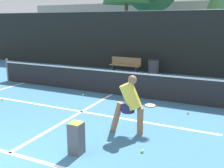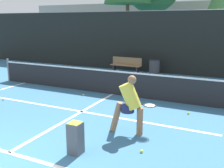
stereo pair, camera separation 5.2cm
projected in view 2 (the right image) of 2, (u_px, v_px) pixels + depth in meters
name	position (u px, v px, depth m)	size (l,w,h in m)	color
court_baseline_near	(9.00, 153.00, 5.69)	(11.00, 0.10, 0.01)	white
court_service_line	(82.00, 112.00, 8.28)	(8.25, 0.10, 0.01)	white
court_center_mark	(75.00, 115.00, 7.97)	(0.10, 5.21, 0.01)	white
net	(112.00, 81.00, 10.13)	(11.09, 0.09, 1.07)	slate
fence_back	(153.00, 42.00, 14.32)	(24.00, 0.06, 3.35)	black
player_practicing	(130.00, 103.00, 6.52)	(1.15, 0.68, 1.52)	#8C6042
tennis_ball_scattered_0	(83.00, 95.00, 10.02)	(0.07, 0.07, 0.07)	#D1E033
tennis_ball_scattered_1	(188.00, 113.00, 8.04)	(0.07, 0.07, 0.07)	#D1E033
tennis_ball_scattered_3	(74.00, 127.00, 6.99)	(0.07, 0.07, 0.07)	#D1E033
tennis_ball_scattered_4	(3.00, 99.00, 9.46)	(0.07, 0.07, 0.07)	#D1E033
tennis_ball_scattered_6	(142.00, 151.00, 5.69)	(0.07, 0.07, 0.07)	#D1E033
ball_hopper	(75.00, 137.00, 5.58)	(0.28, 0.28, 0.71)	#4C4C51
courtside_bench	(126.00, 65.00, 14.31)	(1.74, 0.43, 0.86)	olive
trash_bin	(154.00, 67.00, 13.77)	(0.58, 0.58, 0.86)	#3F3F42
parked_car	(196.00, 56.00, 16.96)	(1.75, 4.26, 1.42)	#B7B7BC
tree_mid	(218.00, 2.00, 20.00)	(2.27, 2.27, 6.04)	brown
building_far	(193.00, 26.00, 25.54)	(36.00, 2.40, 4.61)	gray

